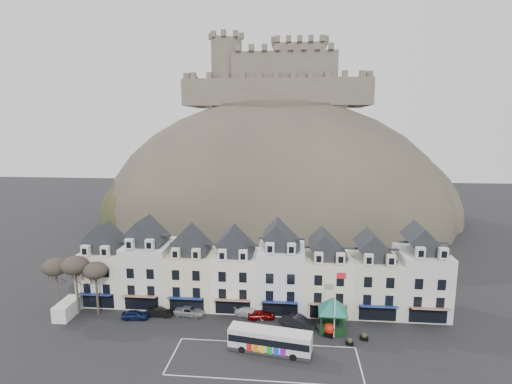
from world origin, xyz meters
The scene contains 21 objects.
ground centered at (0.00, 0.00, 0.00)m, with size 300.00×300.00×0.00m, color black.
coach_bay_markings centered at (2.00, 1.25, 0.00)m, with size 22.00×7.50×0.01m, color silver.
townhouse_terrace centered at (0.15, 15.97, 5.30)m, with size 54.40×9.35×11.80m.
castle_hill centered at (1.25, 68.95, 0.11)m, with size 100.00×76.00×68.00m.
castle centered at (0.51, 75.93, 40.19)m, with size 50.20×22.20×22.00m.
tree_left_far centered at (-29.00, 10.50, 6.90)m, with size 3.61×3.61×8.24m.
tree_left_mid centered at (-26.00, 10.50, 7.24)m, with size 3.78×3.78×8.64m.
tree_left_near centered at (-23.00, 10.50, 6.55)m, with size 3.43×3.43×7.84m.
bus centered at (2.52, 3.13, 1.58)m, with size 10.35×3.96×2.85m.
bus_shelter centered at (10.48, 8.94, 3.70)m, with size 7.50×7.50×4.76m.
red_buoy centered at (10.00, 7.53, 0.89)m, with size 1.48×1.48×1.74m.
flagpole centered at (10.70, 7.30, 5.19)m, with size 1.32×0.14×9.10m.
white_van centered at (-27.06, 9.50, 1.10)m, with size 2.22×4.87×2.20m.
planter_west centered at (12.39, 5.58, 0.45)m, with size 1.04×0.75×0.93m.
planter_east centered at (14.38, 6.92, 0.49)m, with size 1.12×0.76×1.02m.
car_navy centered at (-16.97, 9.50, 0.65)m, with size 1.52×3.79×1.29m, color #0B1338.
car_black centered at (-13.90, 10.67, 0.62)m, with size 1.31×3.76×1.24m, color black.
car_silver centered at (-9.60, 11.38, 0.61)m, with size 2.03×4.34×1.23m, color #979A9E.
car_white centered at (-0.76, 11.91, 0.69)m, with size 1.94×4.77×1.39m, color silver.
car_maroon centered at (0.80, 11.22, 0.65)m, with size 1.54×3.82×1.30m, color #5B0605.
car_charcoal centered at (6.00, 9.50, 0.79)m, with size 1.67×4.79×1.58m, color black.
Camera 1 is at (5.12, -41.29, 27.46)m, focal length 28.00 mm.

